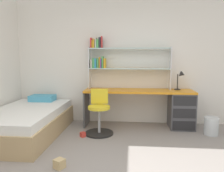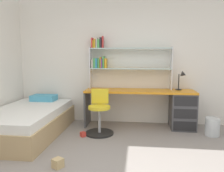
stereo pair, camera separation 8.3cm
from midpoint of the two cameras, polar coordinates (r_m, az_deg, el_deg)
name	(u,v)px [view 1 (the left image)]	position (r m, az deg, el deg)	size (l,w,h in m)	color
room_shell	(41,62)	(3.67, -18.59, 5.88)	(5.48, 6.11, 2.64)	white
desk	(168,106)	(4.54, 13.76, -5.07)	(2.16, 0.55, 0.75)	orange
bookshelf_hutch	(116,59)	(4.56, 0.62, 7.05)	(1.67, 0.22, 1.07)	silver
desk_lamp	(181,77)	(4.56, 16.94, 2.15)	(0.20, 0.17, 0.38)	black
swivel_chair	(99,116)	(4.08, -3.91, -7.80)	(0.52, 0.52, 0.81)	black
bed_platform	(27,122)	(4.30, -21.70, -8.62)	(1.16, 2.00, 0.60)	tan
waste_bin	(211,126)	(4.42, 23.75, -9.43)	(0.25, 0.25, 0.32)	silver
toy_block_red_1	(83,135)	(4.02, -8.14, -12.30)	(0.08, 0.08, 0.08)	red
toy_block_natural_2	(59,164)	(3.03, -14.23, -18.86)	(0.12, 0.12, 0.12)	tan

